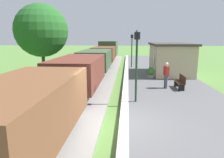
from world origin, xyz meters
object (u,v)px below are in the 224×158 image
(station_hut, at_px, (170,58))
(bench_near_hut, at_px, (180,82))
(freight_train, at_px, (97,60))
(tree_trackside_far, at_px, (41,31))
(person_waiting, at_px, (166,74))
(potted_planter, at_px, (151,73))
(lamp_post_far, at_px, (132,44))
(lamp_post_near, at_px, (137,53))

(station_hut, bearing_deg, bench_near_hut, -94.23)
(freight_train, distance_m, tree_trackside_far, 5.47)
(freight_train, xyz_separation_m, station_hut, (6.80, -0.04, 0.19))
(station_hut, bearing_deg, freight_train, 179.64)
(person_waiting, xyz_separation_m, potted_planter, (-0.65, 3.16, -0.46))
(lamp_post_far, bearing_deg, tree_trackside_far, -142.31)
(person_waiting, xyz_separation_m, tree_trackside_far, (-9.73, 3.63, 2.91))
(bench_near_hut, relative_size, lamp_post_near, 0.41)
(potted_planter, distance_m, lamp_post_near, 6.70)
(tree_trackside_far, bearing_deg, lamp_post_far, 37.69)
(potted_planter, relative_size, lamp_post_near, 0.25)
(station_hut, height_order, tree_trackside_far, tree_trackside_far)
(freight_train, distance_m, lamp_post_near, 9.54)
(person_waiting, height_order, lamp_post_far, lamp_post_far)
(station_hut, bearing_deg, potted_planter, -127.85)
(person_waiting, height_order, lamp_post_near, lamp_post_near)
(freight_train, xyz_separation_m, potted_planter, (4.79, -2.63, -0.74))
(station_hut, relative_size, tree_trackside_far, 0.92)
(potted_planter, height_order, lamp_post_far, lamp_post_far)
(bench_near_hut, bearing_deg, lamp_post_near, -135.19)
(bench_near_hut, relative_size, potted_planter, 1.64)
(freight_train, xyz_separation_m, tree_trackside_far, (-4.29, -2.16, 2.63))
(bench_near_hut, distance_m, person_waiting, 1.04)
(person_waiting, xyz_separation_m, lamp_post_far, (-2.08, 9.53, 1.62))
(lamp_post_near, distance_m, tree_trackside_far, 10.23)
(person_waiting, bearing_deg, bench_near_hut, 158.93)
(freight_train, xyz_separation_m, lamp_post_near, (3.36, -8.83, 1.34))
(person_waiting, distance_m, lamp_post_near, 4.03)
(station_hut, height_order, person_waiting, station_hut)
(lamp_post_far, relative_size, tree_trackside_far, 0.59)
(bench_near_hut, xyz_separation_m, person_waiting, (-0.93, 0.05, 0.46))
(lamp_post_near, bearing_deg, tree_trackside_far, 138.89)
(person_waiting, bearing_deg, freight_train, -64.52)
(freight_train, relative_size, station_hut, 5.62)
(lamp_post_far, bearing_deg, lamp_post_near, -90.00)
(station_hut, relative_size, lamp_post_near, 1.57)
(lamp_post_far, bearing_deg, potted_planter, -77.32)
(bench_near_hut, distance_m, lamp_post_far, 10.26)
(lamp_post_near, xyz_separation_m, tree_trackside_far, (-7.65, 6.67, 1.29))
(tree_trackside_far, bearing_deg, bench_near_hut, -19.04)
(freight_train, distance_m, lamp_post_far, 5.21)
(freight_train, height_order, person_waiting, freight_train)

